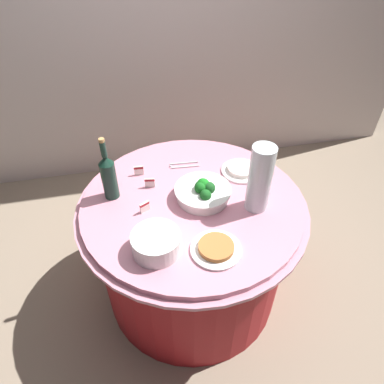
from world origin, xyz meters
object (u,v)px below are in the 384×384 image
(plate_stack, at_px, (156,243))
(label_placard_mid, at_px, (139,170))
(broccoli_bowl, at_px, (203,192))
(food_plate_rice, at_px, (242,170))
(wine_bottle, at_px, (109,176))
(serving_tongs, at_px, (183,165))
(label_placard_rear, at_px, (145,207))
(food_plate_peanuts, at_px, (216,248))
(decorative_fruit_vase, at_px, (259,182))
(label_placard_front, at_px, (150,182))

(plate_stack, distance_m, label_placard_mid, 0.54)
(label_placard_mid, bearing_deg, broccoli_bowl, -41.45)
(broccoli_bowl, bearing_deg, food_plate_rice, 32.12)
(wine_bottle, height_order, food_plate_rice, wine_bottle)
(serving_tongs, bearing_deg, label_placard_mid, -173.16)
(broccoli_bowl, height_order, label_placard_rear, broccoli_bowl)
(wine_bottle, distance_m, food_plate_peanuts, 0.62)
(decorative_fruit_vase, distance_m, food_plate_peanuts, 0.37)
(label_placard_mid, bearing_deg, label_placard_rear, -90.16)
(broccoli_bowl, relative_size, wine_bottle, 0.83)
(serving_tongs, xyz_separation_m, food_plate_rice, (0.30, -0.12, 0.01))
(broccoli_bowl, relative_size, food_plate_peanuts, 1.27)
(label_placard_rear, bearing_deg, serving_tongs, 52.08)
(food_plate_rice, bearing_deg, label_placard_rear, -160.40)
(serving_tongs, xyz_separation_m, food_plate_peanuts, (0.02, -0.62, 0.01))
(serving_tongs, distance_m, food_plate_rice, 0.32)
(serving_tongs, distance_m, food_plate_peanuts, 0.62)
(wine_bottle, distance_m, label_placard_front, 0.22)
(broccoli_bowl, distance_m, plate_stack, 0.39)
(serving_tongs, bearing_deg, plate_stack, -111.89)
(wine_bottle, xyz_separation_m, label_placard_front, (0.19, 0.03, -0.10))
(wine_bottle, xyz_separation_m, food_plate_rice, (0.70, 0.05, -0.11))
(plate_stack, xyz_separation_m, label_placard_mid, (-0.02, 0.54, -0.01))
(plate_stack, bearing_deg, food_plate_peanuts, -13.16)
(label_placard_front, height_order, label_placard_mid, same)
(serving_tongs, xyz_separation_m, label_placard_front, (-0.20, -0.15, 0.03))
(wine_bottle, distance_m, decorative_fruit_vase, 0.71)
(food_plate_rice, height_order, label_placard_front, label_placard_front)
(decorative_fruit_vase, relative_size, label_placard_mid, 6.18)
(plate_stack, height_order, serving_tongs, plate_stack)
(decorative_fruit_vase, relative_size, serving_tongs, 2.03)
(broccoli_bowl, relative_size, label_placard_mid, 5.09)
(label_placard_front, bearing_deg, label_placard_rear, -104.47)
(serving_tongs, bearing_deg, label_placard_rear, -127.92)
(label_placard_mid, relative_size, label_placard_rear, 1.00)
(broccoli_bowl, distance_m, wine_bottle, 0.46)
(plate_stack, height_order, label_placard_mid, plate_stack)
(broccoli_bowl, xyz_separation_m, decorative_fruit_vase, (0.24, -0.11, 0.11))
(food_plate_peanuts, xyz_separation_m, label_placard_rear, (-0.27, 0.30, 0.02))
(decorative_fruit_vase, bearing_deg, wine_bottle, 161.56)
(serving_tongs, distance_m, label_placard_rear, 0.41)
(label_placard_mid, bearing_deg, food_plate_peanuts, -65.85)
(plate_stack, xyz_separation_m, food_plate_rice, (0.53, 0.44, -0.03))
(food_plate_rice, height_order, food_plate_peanuts, same)
(serving_tongs, height_order, label_placard_front, label_placard_front)
(wine_bottle, xyz_separation_m, serving_tongs, (0.40, 0.17, -0.12))
(label_placard_mid, bearing_deg, decorative_fruit_vase, -34.94)
(broccoli_bowl, bearing_deg, food_plate_peanuts, -94.07)
(wine_bottle, relative_size, label_placard_rear, 6.11)
(plate_stack, height_order, decorative_fruit_vase, decorative_fruit_vase)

